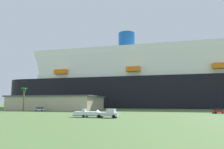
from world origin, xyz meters
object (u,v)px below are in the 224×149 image
(small_boat_on_trailer, at_px, (89,114))
(palm_tree, at_px, (24,92))
(cruise_ship, at_px, (173,81))
(pickup_truck, at_px, (108,114))
(parked_car_silver_sedan, at_px, (40,109))
(parked_car_red_hatchback, at_px, (219,111))

(small_boat_on_trailer, height_order, palm_tree, palm_tree)
(cruise_ship, distance_m, pickup_truck, 87.08)
(cruise_ship, bearing_deg, parked_car_silver_sedan, -134.26)
(palm_tree, height_order, parked_car_red_hatchback, palm_tree)
(cruise_ship, height_order, small_boat_on_trailer, cruise_ship)
(palm_tree, bearing_deg, small_boat_on_trailer, -33.09)
(palm_tree, xyz_separation_m, parked_car_silver_sedan, (7.06, 1.37, -6.96))
(cruise_ship, distance_m, parked_car_silver_sedan, 80.89)
(pickup_truck, xyz_separation_m, small_boat_on_trailer, (-5.17, 0.29, -0.09))
(palm_tree, bearing_deg, parked_car_silver_sedan, 11.00)
(small_boat_on_trailer, bearing_deg, pickup_truck, -3.24)
(cruise_ship, height_order, palm_tree, cruise_ship)
(cruise_ship, bearing_deg, palm_tree, -137.01)
(palm_tree, relative_size, parked_car_red_hatchback, 2.04)
(parked_car_red_hatchback, height_order, parked_car_silver_sedan, same)
(palm_tree, height_order, parked_car_silver_sedan, palm_tree)
(cruise_ship, height_order, pickup_truck, cruise_ship)
(palm_tree, relative_size, parked_car_silver_sedan, 2.28)
(small_boat_on_trailer, xyz_separation_m, palm_tree, (-38.56, 25.13, 6.83))
(pickup_truck, xyz_separation_m, parked_car_red_hatchback, (31.11, 26.80, -0.21))
(parked_car_red_hatchback, bearing_deg, pickup_truck, -139.25)
(cruise_ship, bearing_deg, parked_car_red_hatchback, -77.72)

